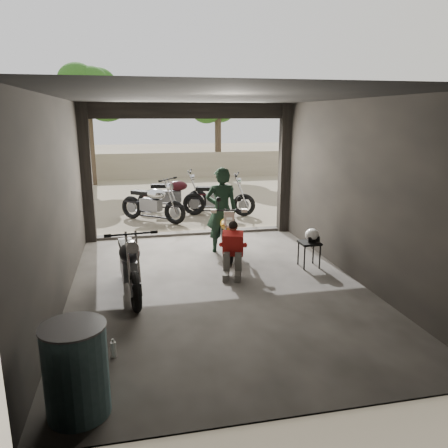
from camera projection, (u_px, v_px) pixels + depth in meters
name	position (u px, v px, depth m)	size (l,w,h in m)	color
ground	(218.00, 287.00, 7.63)	(80.00, 80.00, 0.00)	#7A6D56
garage	(211.00, 209.00, 7.84)	(7.00, 7.13, 3.20)	#2D2B28
boundary_wall	(161.00, 165.00, 20.77)	(18.00, 0.30, 1.20)	gray
tree_left	(87.00, 89.00, 17.92)	(2.20, 2.20, 5.60)	#382B1E
tree_right	(218.00, 101.00, 20.62)	(2.20, 2.20, 5.00)	#382B1E
main_bike	(227.00, 229.00, 9.29)	(0.69, 1.67, 1.11)	beige
left_bike	(129.00, 260.00, 7.18)	(0.73, 1.78, 1.20)	black
outside_bike_a	(152.00, 200.00, 12.19)	(0.77, 1.86, 1.26)	black
outside_bike_b	(173.00, 191.00, 13.45)	(0.78, 1.90, 1.28)	#370D12
outside_bike_c	(219.00, 195.00, 12.90)	(0.78, 1.89, 1.28)	black
rider	(222.00, 211.00, 9.35)	(0.68, 0.45, 1.87)	black
mechanic	(233.00, 251.00, 7.99)	(0.50, 0.68, 0.99)	#A91D16
stool	(309.00, 246.00, 8.49)	(0.38, 0.38, 0.53)	black
helmet	(312.00, 235.00, 8.49)	(0.27, 0.28, 0.25)	silver
oil_drum	(76.00, 372.00, 4.26)	(0.62, 0.62, 0.96)	#3E6368
sign_post	(341.00, 160.00, 10.87)	(0.89, 0.08, 2.68)	black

